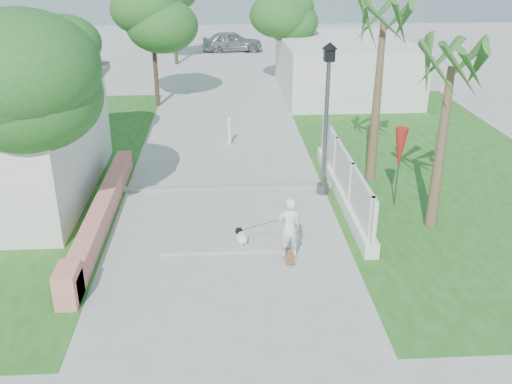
{
  "coord_description": "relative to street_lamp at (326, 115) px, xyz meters",
  "views": [
    {
      "loc": [
        -0.05,
        -10.01,
        6.85
      ],
      "look_at": [
        0.76,
        3.17,
        1.1
      ],
      "focal_mm": 40.0,
      "sensor_mm": 36.0,
      "label": 1
    }
  ],
  "objects": [
    {
      "name": "tree_left_near",
      "position": [
        -7.38,
        -2.52,
        1.4
      ],
      "size": [
        3.6,
        3.6,
        5.28
      ],
      "color": "#4C3826",
      "rests_on": "ground"
    },
    {
      "name": "grass_right",
      "position": [
        4.1,
        2.5,
        -2.42
      ],
      "size": [
        8.0,
        20.0,
        0.01
      ],
      "primitive_type": "cube",
      "color": "#225D1D",
      "rests_on": "ground"
    },
    {
      "name": "tree_path_far",
      "position": [
        -5.68,
        20.48,
        1.39
      ],
      "size": [
        3.2,
        3.2,
        5.17
      ],
      "color": "#4C3826",
      "rests_on": "ground"
    },
    {
      "name": "ground",
      "position": [
        -2.9,
        -5.5,
        -2.43
      ],
      "size": [
        90.0,
        90.0,
        0.0
      ],
      "primitive_type": "plane",
      "color": "#B7B7B2",
      "rests_on": "ground"
    },
    {
      "name": "bollard",
      "position": [
        -2.7,
        4.5,
        -1.84
      ],
      "size": [
        0.14,
        0.14,
        1.09
      ],
      "color": "white",
      "rests_on": "ground"
    },
    {
      "name": "pink_wall",
      "position": [
        -6.2,
        -1.95,
        -2.11
      ],
      "size": [
        0.45,
        8.2,
        0.8
      ],
      "color": "#DF8272",
      "rests_on": "ground"
    },
    {
      "name": "building_right",
      "position": [
        3.1,
        12.5,
        -1.13
      ],
      "size": [
        6.0,
        8.0,
        2.6
      ],
      "primitive_type": "cube",
      "color": "silver",
      "rests_on": "ground"
    },
    {
      "name": "parked_car",
      "position": [
        -2.14,
        24.67,
        -1.72
      ],
      "size": [
        4.29,
        2.12,
        1.41
      ],
      "primitive_type": "imported",
      "rotation": [
        0.0,
        0.0,
        1.68
      ],
      "color": "#A3A6AA",
      "rests_on": "ground"
    },
    {
      "name": "path_strip",
      "position": [
        -2.9,
        14.5,
        -2.4
      ],
      "size": [
        3.2,
        36.0,
        0.06
      ],
      "primitive_type": "cube",
      "color": "#B7B7B2",
      "rests_on": "ground"
    },
    {
      "name": "palm_near",
      "position": [
        2.5,
        -2.3,
        1.53
      ],
      "size": [
        1.8,
        1.8,
        4.7
      ],
      "color": "brown",
      "rests_on": "ground"
    },
    {
      "name": "palm_far",
      "position": [
        1.7,
        1.0,
        2.06
      ],
      "size": [
        1.8,
        1.8,
        5.3
      ],
      "color": "brown",
      "rests_on": "ground"
    },
    {
      "name": "dog",
      "position": [
        -2.54,
        -3.09,
        -2.19
      ],
      "size": [
        0.41,
        0.6,
        0.43
      ],
      "rotation": [
        0.0,
        0.0,
        0.33
      ],
      "color": "white",
      "rests_on": "ground"
    },
    {
      "name": "skateboarder",
      "position": [
        -1.88,
        -3.51,
        -1.7
      ],
      "size": [
        1.36,
        1.31,
        1.57
      ],
      "rotation": [
        0.0,
        0.0,
        3.26
      ],
      "color": "#97643C",
      "rests_on": "ground"
    },
    {
      "name": "lattice_fence",
      "position": [
        0.5,
        -0.5,
        -1.88
      ],
      "size": [
        0.35,
        7.0,
        1.5
      ],
      "color": "white",
      "rests_on": "ground"
    },
    {
      "name": "tree_path_right",
      "position": [
        0.32,
        14.48,
        1.07
      ],
      "size": [
        3.0,
        3.0,
        4.79
      ],
      "color": "#4C3826",
      "rests_on": "ground"
    },
    {
      "name": "tree_path_left",
      "position": [
        -5.88,
        10.48,
        1.39
      ],
      "size": [
        3.4,
        3.4,
        5.23
      ],
      "color": "#4C3826",
      "rests_on": "ground"
    },
    {
      "name": "grass_left",
      "position": [
        -9.9,
        2.5,
        -2.42
      ],
      "size": [
        8.0,
        20.0,
        0.01
      ],
      "primitive_type": "cube",
      "color": "#225D1D",
      "rests_on": "ground"
    },
    {
      "name": "street_lamp",
      "position": [
        0.0,
        0.0,
        0.0
      ],
      "size": [
        0.44,
        0.44,
        4.44
      ],
      "color": "#59595E",
      "rests_on": "ground"
    },
    {
      "name": "curb",
      "position": [
        -2.9,
        0.5,
        -2.38
      ],
      "size": [
        6.5,
        0.25,
        0.1
      ],
      "primitive_type": "cube",
      "color": "#999993",
      "rests_on": "ground"
    },
    {
      "name": "tree_left_mid",
      "position": [
        -8.38,
        2.98,
        1.07
      ],
      "size": [
        3.2,
        3.2,
        4.85
      ],
      "color": "#4C3826",
      "rests_on": "ground"
    },
    {
      "name": "patio_umbrella",
      "position": [
        1.9,
        -1.0,
        -0.74
      ],
      "size": [
        0.36,
        0.36,
        2.3
      ],
      "color": "#59595E",
      "rests_on": "ground"
    }
  ]
}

